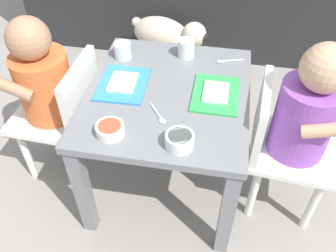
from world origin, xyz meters
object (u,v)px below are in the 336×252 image
Objects in this scene: cereal_bowl_right_side at (180,140)px; seated_child_left at (47,84)px; water_cup_left at (186,49)px; dog at (167,36)px; food_tray_left at (123,84)px; spoon_by_left_tray at (159,116)px; spoon_by_right_tray at (227,61)px; seated_child_right at (302,117)px; water_cup_right at (123,52)px; food_tray_right at (216,94)px; cereal_bowl_left_side at (110,129)px; dining_table at (168,110)px.

seated_child_left is at bearing 155.11° from cereal_bowl_right_side.
seated_child_left is 0.51m from water_cup_left.
food_tray_left is at bearing -91.27° from dog.
spoon_by_left_tray is 0.90× the size of spoon_by_right_tray.
food_tray_left is 0.33m from cereal_bowl_right_side.
seated_child_right is 0.65m from water_cup_right.
spoon_by_left_tray is (0.15, -0.13, -0.00)m from food_tray_left.
seated_child_left reaches higher than spoon_by_left_tray.
seated_child_right is 10.13× the size of water_cup_left.
food_tray_right is at bearing -97.19° from spoon_by_right_tray.
seated_child_left is at bearing 178.21° from seated_child_right.
water_cup_right reaches higher than spoon_by_right_tray.
spoon_by_right_tray is at bearing 54.37° from cereal_bowl_left_side.
spoon_by_left_tray is at bearing -16.39° from seated_child_left.
cereal_bowl_right_side is at bearing -3.24° from cereal_bowl_left_side.
food_tray_right reaches higher than spoon_by_right_tray.
water_cup_right is 0.69× the size of spoon_by_left_tray.
spoon_by_right_tray is at bearing 31.02° from food_tray_left.
dining_table is at bearing -97.41° from water_cup_left.
cereal_bowl_right_side is (-0.08, -0.24, 0.02)m from food_tray_right.
food_tray_right is at bearing 172.65° from seated_child_right.
water_cup_right reaches higher than dog.
dining_table is 6.08× the size of spoon_by_right_tray.
seated_child_left reaches higher than dog.
seated_child_left is at bearing -154.52° from water_cup_left.
dining_table is 0.17m from food_tray_right.
food_tray_right is 2.43× the size of cereal_bowl_right_side.
water_cup_left reaches higher than water_cup_right.
dining_table is 2.98× the size of food_tray_left.
seated_child_left is 0.55m from cereal_bowl_right_side.
food_tray_left reaches higher than dining_table.
cereal_bowl_right_side reaches higher than food_tray_right.
cereal_bowl_left_side is at bearing -80.08° from water_cup_right.
cereal_bowl_right_side is at bearing -108.48° from food_tray_right.
cereal_bowl_left_side is at bearing -141.71° from spoon_by_left_tray.
spoon_by_right_tray is (0.37, 0.04, -0.02)m from water_cup_right.
cereal_bowl_left_side is 0.83× the size of spoon_by_right_tray.
seated_child_right reaches higher than seated_child_left.
seated_child_right is 7.66× the size of spoon_by_left_tray.
spoon_by_right_tray is at bearing 76.52° from cereal_bowl_right_side.
seated_child_right is at bearing -1.79° from seated_child_left.
water_cup_left reaches higher than dog.
water_cup_right is (0.23, 0.17, 0.05)m from seated_child_left.
water_cup_right is 0.75× the size of cereal_bowl_right_side.
spoon_by_right_tray is at bearing -58.91° from dog.
water_cup_right is (-0.62, 0.19, 0.04)m from seated_child_right.
dining_table is 0.88× the size of seated_child_right.
water_cup_right is at bearing 99.92° from cereal_bowl_left_side.
cereal_bowl_left_side is 0.53m from spoon_by_right_tray.
water_cup_left is (-0.13, 0.21, 0.02)m from food_tray_right.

